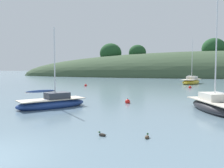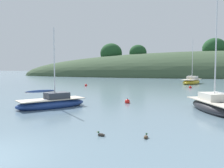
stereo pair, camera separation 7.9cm
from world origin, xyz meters
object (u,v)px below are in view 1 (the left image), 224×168
(sailboat_cream_ketch, at_px, (191,82))
(sailboat_yellow_far, at_px, (216,106))
(mooring_buoy_inner, at_px, (128,102))
(mooring_buoy_outer, at_px, (190,87))
(mooring_buoy_channel, at_px, (86,85))
(duck_lone_right, at_px, (147,137))
(duck_lead, at_px, (102,135))
(sailboat_black_sloop, at_px, (52,103))

(sailboat_cream_ketch, relative_size, sailboat_yellow_far, 1.02)
(sailboat_yellow_far, distance_m, mooring_buoy_inner, 7.16)
(sailboat_cream_ketch, height_order, mooring_buoy_outer, sailboat_cream_ketch)
(sailboat_cream_ketch, xyz_separation_m, mooring_buoy_channel, (-17.52, -10.02, -0.30))
(mooring_buoy_outer, bearing_deg, duck_lone_right, -98.33)
(sailboat_yellow_far, height_order, mooring_buoy_outer, sailboat_yellow_far)
(duck_lead, bearing_deg, mooring_buoy_outer, 77.69)
(mooring_buoy_inner, relative_size, mooring_buoy_channel, 1.00)
(mooring_buoy_channel, bearing_deg, duck_lead, -69.23)
(mooring_buoy_channel, bearing_deg, mooring_buoy_outer, -0.91)
(sailboat_cream_ketch, height_order, sailboat_yellow_far, sailboat_cream_ketch)
(duck_lead, bearing_deg, sailboat_black_sloop, 131.13)
(mooring_buoy_channel, height_order, duck_lone_right, mooring_buoy_channel)
(duck_lead, bearing_deg, sailboat_cream_ketch, 79.46)
(sailboat_black_sloop, distance_m, duck_lead, 8.83)
(sailboat_yellow_far, distance_m, mooring_buoy_outer, 19.88)
(sailboat_black_sloop, bearing_deg, mooring_buoy_channel, 102.58)
(mooring_buoy_inner, bearing_deg, sailboat_cream_ketch, 74.63)
(sailboat_yellow_far, xyz_separation_m, mooring_buoy_outer, (-0.12, 19.87, -0.26))
(sailboat_black_sloop, bearing_deg, sailboat_yellow_far, 4.37)
(duck_lone_right, bearing_deg, sailboat_black_sloop, 140.00)
(mooring_buoy_channel, bearing_deg, sailboat_cream_ketch, 29.77)
(duck_lone_right, bearing_deg, mooring_buoy_outer, 81.67)
(mooring_buoy_inner, bearing_deg, mooring_buoy_outer, 69.25)
(mooring_buoy_inner, relative_size, duck_lead, 1.28)
(duck_lone_right, bearing_deg, sailboat_cream_ketch, 82.37)
(sailboat_yellow_far, bearing_deg, duck_lead, -128.95)
(mooring_buoy_outer, relative_size, mooring_buoy_channel, 1.00)
(sailboat_cream_ketch, xyz_separation_m, sailboat_yellow_far, (-0.91, -30.16, -0.05))
(mooring_buoy_outer, xyz_separation_m, mooring_buoy_channel, (-16.49, 0.26, 0.00))
(mooring_buoy_outer, bearing_deg, sailboat_black_sloop, -119.56)
(mooring_buoy_inner, xyz_separation_m, duck_lead, (0.55, -10.18, -0.07))
(sailboat_cream_ketch, relative_size, mooring_buoy_channel, 16.04)
(sailboat_yellow_far, bearing_deg, mooring_buoy_outer, 90.35)
(sailboat_yellow_far, xyz_separation_m, duck_lone_right, (-4.12, -7.44, -0.32))
(sailboat_black_sloop, xyz_separation_m, mooring_buoy_channel, (-4.70, 21.05, -0.22))
(sailboat_black_sloop, bearing_deg, sailboat_cream_ketch, 67.57)
(mooring_buoy_channel, bearing_deg, duck_lone_right, -65.65)
(duck_lead, bearing_deg, mooring_buoy_channel, 110.77)
(sailboat_black_sloop, distance_m, sailboat_yellow_far, 11.95)
(sailboat_cream_ketch, bearing_deg, duck_lead, -100.54)
(sailboat_black_sloop, height_order, mooring_buoy_outer, sailboat_black_sloop)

